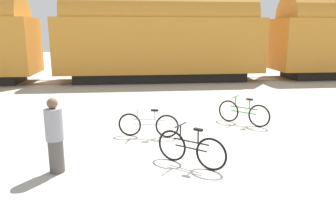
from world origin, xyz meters
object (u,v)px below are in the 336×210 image
bicycle_silver (148,125)px  person_in_grey (55,136)px  freight_train (160,35)px  bicycle_black (191,149)px  bicycle_green (243,113)px

bicycle_silver → person_in_grey: size_ratio=1.05×
freight_train → bicycle_black: size_ratio=27.70×
person_in_grey → bicycle_black: bearing=-140.6°
freight_train → bicycle_silver: 10.88m
freight_train → person_in_grey: 13.27m
bicycle_black → bicycle_silver: size_ratio=0.81×
bicycle_green → person_in_grey: person_in_grey is taller
bicycle_green → bicycle_silver: bearing=-163.1°
bicycle_black → person_in_grey: 2.92m
freight_train → bicycle_green: size_ratio=28.89×
person_in_grey → freight_train: bearing=-65.8°
bicycle_black → bicycle_green: (2.25, 3.06, -0.01)m
bicycle_green → freight_train: bearing=100.8°
person_in_grey → bicycle_green: bearing=-110.2°
freight_train → bicycle_silver: bearing=-96.7°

